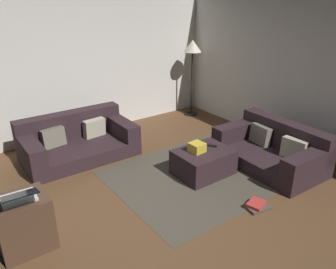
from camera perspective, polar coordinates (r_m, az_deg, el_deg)
name	(u,v)px	position (r m, az deg, el deg)	size (l,w,h in m)	color
ground_plane	(160,225)	(3.93, -1.37, -15.29)	(6.40, 6.40, 0.00)	brown
rear_partition	(54,66)	(6.04, -19.10, 11.06)	(6.40, 0.12, 2.60)	silver
corner_partition	(330,76)	(5.61, 26.18, 9.11)	(0.12, 6.40, 2.60)	silver
couch_left	(77,141)	(5.52, -15.45, -1.08)	(1.73, 0.98, 0.66)	#2D1E23
couch_right	(273,149)	(5.31, 17.67, -2.43)	(1.00, 1.61, 0.64)	#2D1E23
ottoman	(203,162)	(4.84, 6.12, -4.75)	(0.80, 0.60, 0.37)	#2D1E23
gift_box	(197,147)	(4.69, 5.00, -2.23)	(0.20, 0.20, 0.13)	gold
tv_remote	(211,146)	(4.90, 7.49, -1.90)	(0.05, 0.16, 0.02)	black
side_table	(24,223)	(3.77, -23.58, -13.86)	(0.52, 0.44, 0.59)	#4C3323
laptop	(19,197)	(3.53, -24.30, -9.81)	(0.34, 0.44, 0.19)	silver
book_stack	(257,205)	(4.31, 15.12, -11.73)	(0.33, 0.26, 0.08)	#4C423D
corner_lamp	(192,52)	(6.92, 4.24, 14.04)	(0.36, 0.36, 1.58)	black
area_rug	(203,173)	(4.93, 6.03, -6.62)	(2.60, 2.00, 0.01)	#473F34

